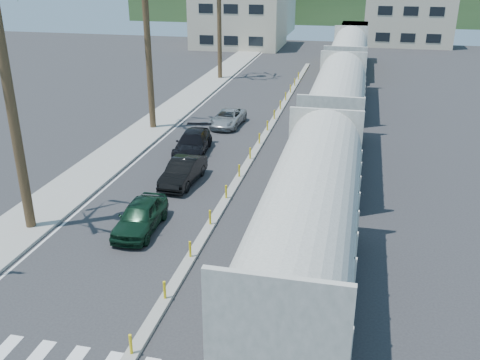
# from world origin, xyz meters

# --- Properties ---
(ground) EXTENTS (140.00, 140.00, 0.00)m
(ground) POSITION_xyz_m (0.00, 0.00, 0.00)
(ground) COLOR #28282B
(ground) RESTS_ON ground
(sidewalk) EXTENTS (3.00, 90.00, 0.15)m
(sidewalk) POSITION_xyz_m (-8.50, 25.00, 0.07)
(sidewalk) COLOR gray
(sidewalk) RESTS_ON ground
(rails) EXTENTS (1.56, 100.00, 0.06)m
(rails) POSITION_xyz_m (5.00, 28.00, 0.03)
(rails) COLOR black
(rails) RESTS_ON ground
(median) EXTENTS (0.45, 60.00, 0.85)m
(median) POSITION_xyz_m (0.00, 19.96, 0.09)
(median) COLOR gray
(median) RESTS_ON ground
(lane_markings) EXTENTS (9.42, 90.00, 0.01)m
(lane_markings) POSITION_xyz_m (-2.15, 25.00, 0.00)
(lane_markings) COLOR silver
(lane_markings) RESTS_ON ground
(freight_train) EXTENTS (3.00, 60.94, 5.85)m
(freight_train) POSITION_xyz_m (5.00, 22.65, 2.91)
(freight_train) COLOR #A1A094
(freight_train) RESTS_ON ground
(buildings) EXTENTS (38.00, 27.00, 10.00)m
(buildings) POSITION_xyz_m (-6.41, 71.66, 4.36)
(buildings) COLOR beige
(buildings) RESTS_ON ground
(car_lead) EXTENTS (2.02, 4.26, 1.40)m
(car_lead) POSITION_xyz_m (-3.01, 7.02, 0.70)
(car_lead) COLOR black
(car_lead) RESTS_ON ground
(car_second) EXTENTS (1.83, 4.28, 1.37)m
(car_second) POSITION_xyz_m (-2.87, 12.72, 0.68)
(car_second) COLOR black
(car_second) RESTS_ON ground
(car_third) EXTENTS (2.90, 5.16, 1.39)m
(car_third) POSITION_xyz_m (-3.84, 17.53, 0.69)
(car_third) COLOR black
(car_third) RESTS_ON ground
(car_rear) EXTENTS (2.42, 4.49, 1.19)m
(car_rear) POSITION_xyz_m (-3.15, 23.95, 0.59)
(car_rear) COLOR #A5A8AB
(car_rear) RESTS_ON ground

